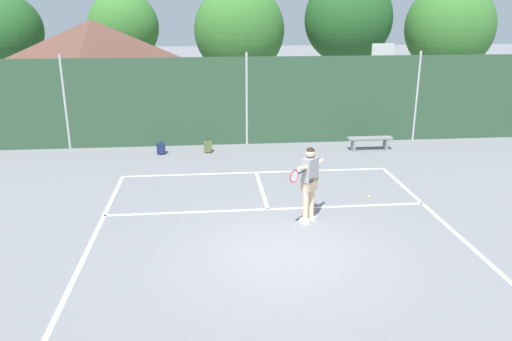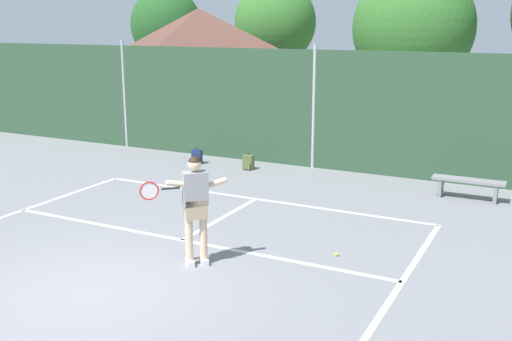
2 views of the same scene
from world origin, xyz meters
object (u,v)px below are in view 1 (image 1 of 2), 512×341
basketball_hoop (381,75)px  backpack_navy (161,149)px  courtside_bench (370,140)px  tennis_ball (369,196)px  tennis_player (309,178)px  backpack_olive (208,147)px

basketball_hoop → backpack_navy: (-8.76, -2.82, -2.12)m
courtside_bench → tennis_ball: bearing=-108.0°
tennis_ball → tennis_player: bearing=-144.1°
basketball_hoop → courtside_bench: (-1.31, -3.06, -1.95)m
tennis_player → backpack_navy: bearing=122.3°
backpack_olive → courtside_bench: bearing=-2.8°
backpack_navy → backpack_olive: 1.64m
tennis_ball → backpack_navy: bearing=140.6°
tennis_ball → backpack_olive: size_ratio=0.14×
tennis_player → backpack_olive: tennis_player is taller
tennis_ball → courtside_bench: bearing=72.0°
basketball_hoop → tennis_player: (-4.77, -9.12, -1.20)m
backpack_navy → tennis_player: bearing=-57.7°
basketball_hoop → tennis_player: basketball_hoop is taller
basketball_hoop → tennis_player: bearing=-117.6°
tennis_player → courtside_bench: tennis_player is taller
basketball_hoop → backpack_olive: bearing=-158.7°
tennis_player → basketball_hoop: bearing=62.4°
basketball_hoop → tennis_ball: (-2.81, -7.70, -2.28)m
tennis_player → courtside_bench: 7.02m
basketball_hoop → tennis_ball: 8.51m
basketball_hoop → tennis_player: 10.37m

